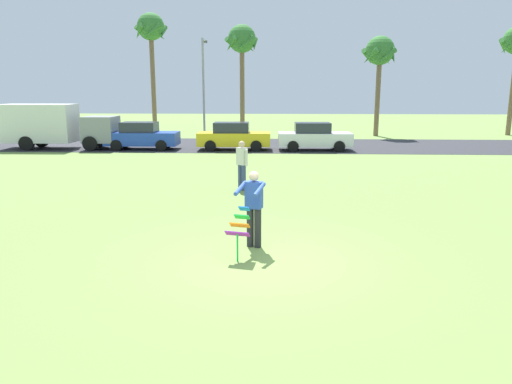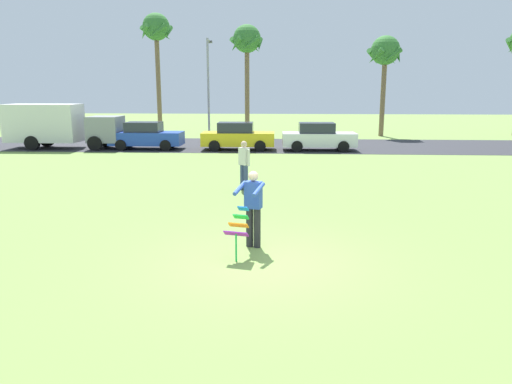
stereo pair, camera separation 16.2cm
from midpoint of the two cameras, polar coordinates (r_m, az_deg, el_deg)
The scene contains 13 objects.
ground_plane at distance 10.01m, azimuth 1.22°, elevation -8.27°, with size 120.00×120.00×0.00m, color olive.
road_strip at distance 30.48m, azimuth 2.76°, elevation 5.57°, with size 120.00×8.00×0.01m, color #2D2D33.
person_kite_flyer at distance 10.63m, azimuth 0.07°, elevation -1.68°, with size 0.68×0.75×1.73m.
kite_held at distance 9.95m, azimuth -1.62°, elevation -4.11°, with size 0.53×0.70×1.07m.
parked_truck_grey_van at distance 31.00m, azimuth -22.36°, elevation 7.40°, with size 6.73×2.19×2.62m.
parked_car_blue at distance 29.16m, azimuth -12.77°, elevation 6.50°, with size 4.21×1.84×1.60m.
parked_car_yellow at distance 28.14m, azimuth -2.03°, elevation 6.60°, with size 4.24×1.91×1.60m.
parked_car_white at distance 28.09m, azimuth 7.59°, elevation 6.49°, with size 4.24×1.92×1.60m.
palm_tree_left_near at distance 40.27m, azimuth -11.64°, elevation 18.07°, with size 2.58×2.71×9.29m.
palm_tree_right_near at distance 38.14m, azimuth -0.96°, elevation 17.24°, with size 2.58×2.71×8.28m.
palm_tree_centre_far at distance 37.76m, azimuth 15.23°, elevation 15.52°, with size 2.58×2.71×7.31m.
streetlight_pole at distance 35.46m, azimuth -5.53°, elevation 12.91°, with size 0.24×1.65×7.00m.
person_walker_near at distance 16.77m, azimuth -1.16°, elevation 3.37°, with size 0.43×0.42×1.73m.
Camera 2 is at (0.43, -9.37, 3.49)m, focal length 33.66 mm.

